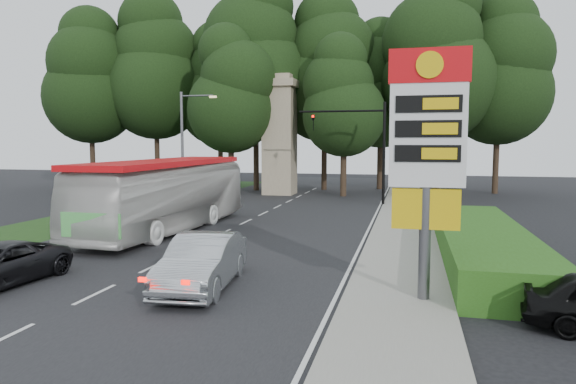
% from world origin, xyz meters
% --- Properties ---
extents(ground, '(120.00, 120.00, 0.00)m').
position_xyz_m(ground, '(0.00, 0.00, 0.00)').
color(ground, black).
rests_on(ground, ground).
extents(road_surface, '(14.00, 80.00, 0.02)m').
position_xyz_m(road_surface, '(0.00, 12.00, 0.01)').
color(road_surface, black).
rests_on(road_surface, ground).
extents(sidewalk_right, '(3.00, 80.00, 0.12)m').
position_xyz_m(sidewalk_right, '(8.50, 12.00, 0.06)').
color(sidewalk_right, gray).
rests_on(sidewalk_right, ground).
extents(grass_verge_left, '(5.00, 50.00, 0.02)m').
position_xyz_m(grass_verge_left, '(-9.50, 18.00, 0.01)').
color(grass_verge_left, '#193814').
rests_on(grass_verge_left, ground).
extents(hedge, '(3.00, 14.00, 1.20)m').
position_xyz_m(hedge, '(11.50, 8.00, 0.60)').
color(hedge, '#285316').
rests_on(hedge, ground).
extents(gas_station_pylon, '(2.10, 0.45, 6.85)m').
position_xyz_m(gas_station_pylon, '(9.20, 1.99, 4.45)').
color(gas_station_pylon, '#59595E').
rests_on(gas_station_pylon, ground).
extents(traffic_signal_mast, '(6.10, 0.35, 7.20)m').
position_xyz_m(traffic_signal_mast, '(5.68, 24.00, 4.67)').
color(traffic_signal_mast, black).
rests_on(traffic_signal_mast, ground).
extents(streetlight_signs, '(2.75, 0.98, 8.00)m').
position_xyz_m(streetlight_signs, '(-6.99, 22.01, 4.44)').
color(streetlight_signs, '#59595E').
rests_on(streetlight_signs, ground).
extents(monument, '(3.00, 3.00, 10.05)m').
position_xyz_m(monument, '(-2.00, 30.00, 5.10)').
color(monument, tan).
rests_on(monument, ground).
extents(tree_far_west, '(8.96, 8.96, 17.60)m').
position_xyz_m(tree_far_west, '(-22.00, 33.00, 10.68)').
color(tree_far_west, '#2D2116').
rests_on(tree_far_west, ground).
extents(tree_west_mid, '(9.80, 9.80, 19.25)m').
position_xyz_m(tree_west_mid, '(-16.00, 35.00, 11.69)').
color(tree_west_mid, '#2D2116').
rests_on(tree_west_mid, ground).
extents(tree_west_near, '(8.40, 8.40, 16.50)m').
position_xyz_m(tree_west_near, '(-10.00, 37.00, 10.02)').
color(tree_west_near, '#2D2116').
rests_on(tree_west_near, ground).
extents(tree_center_left, '(10.08, 10.08, 19.80)m').
position_xyz_m(tree_center_left, '(-5.00, 33.00, 12.02)').
color(tree_center_left, '#2D2116').
rests_on(tree_center_left, ground).
extents(tree_center_right, '(9.24, 9.24, 18.15)m').
position_xyz_m(tree_center_right, '(1.00, 35.00, 11.02)').
color(tree_center_right, '#2D2116').
rests_on(tree_center_right, ground).
extents(tree_east_near, '(8.12, 8.12, 15.95)m').
position_xyz_m(tree_east_near, '(6.00, 37.00, 9.68)').
color(tree_east_near, '#2D2116').
rests_on(tree_east_near, ground).
extents(tree_east_mid, '(9.52, 9.52, 18.70)m').
position_xyz_m(tree_east_mid, '(11.00, 33.00, 11.35)').
color(tree_east_mid, '#2D2116').
rests_on(tree_east_mid, ground).
extents(tree_far_east, '(8.68, 8.68, 17.05)m').
position_xyz_m(tree_far_east, '(16.00, 35.00, 10.35)').
color(tree_far_east, '#2D2116').
rests_on(tree_far_east, ground).
extents(tree_monument_left, '(7.28, 7.28, 14.30)m').
position_xyz_m(tree_monument_left, '(-6.00, 29.00, 8.68)').
color(tree_monument_left, '#2D2116').
rests_on(tree_monument_left, ground).
extents(tree_monument_right, '(6.72, 6.72, 13.20)m').
position_xyz_m(tree_monument_right, '(3.50, 29.50, 8.01)').
color(tree_monument_right, '#2D2116').
rests_on(tree_monument_right, ground).
extents(transit_bus, '(3.58, 12.83, 3.54)m').
position_xyz_m(transit_bus, '(-2.93, 10.87, 1.77)').
color(transit_bus, silver).
rests_on(transit_bus, ground).
extents(sedan_silver, '(2.21, 5.04, 1.61)m').
position_xyz_m(sedan_silver, '(2.74, 1.90, 0.81)').
color(sedan_silver, '#B8BCC1').
rests_on(sedan_silver, ground).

